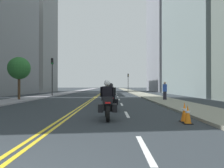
% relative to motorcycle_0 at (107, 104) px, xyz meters
% --- Properties ---
extents(ground_plane, '(264.00, 264.00, 0.00)m').
position_rel_motorcycle_0_xyz_m(ground_plane, '(-1.83, 41.67, -0.66)').
color(ground_plane, '#2A3136').
extents(sidewalk_left, '(2.80, 144.00, 0.12)m').
position_rel_motorcycle_0_xyz_m(sidewalk_left, '(-8.77, 41.67, -0.60)').
color(sidewalk_left, '#98959C').
rests_on(sidewalk_left, ground).
extents(sidewalk_right, '(2.80, 144.00, 0.12)m').
position_rel_motorcycle_0_xyz_m(sidewalk_right, '(5.10, 41.67, -0.60)').
color(sidewalk_right, gray).
rests_on(sidewalk_right, ground).
extents(centreline_yellow_inner, '(0.12, 132.00, 0.01)m').
position_rel_motorcycle_0_xyz_m(centreline_yellow_inner, '(-1.95, 41.67, -0.66)').
color(centreline_yellow_inner, yellow).
rests_on(centreline_yellow_inner, ground).
extents(centreline_yellow_outer, '(0.12, 132.00, 0.01)m').
position_rel_motorcycle_0_xyz_m(centreline_yellow_outer, '(-1.71, 41.67, -0.66)').
color(centreline_yellow_outer, yellow).
rests_on(centreline_yellow_outer, ground).
extents(lane_dashes_white, '(0.14, 56.40, 0.01)m').
position_rel_motorcycle_0_xyz_m(lane_dashes_white, '(0.93, 22.67, -0.66)').
color(lane_dashes_white, silver).
rests_on(lane_dashes_white, ground).
extents(building_left_2, '(8.35, 12.50, 30.76)m').
position_rel_motorcycle_0_xyz_m(building_left_2, '(-18.11, 42.82, 14.72)').
color(building_left_2, slate).
rests_on(building_left_2, ground).
extents(building_right_2, '(9.03, 17.81, 29.55)m').
position_rel_motorcycle_0_xyz_m(building_right_2, '(14.78, 47.12, 14.11)').
color(building_right_2, gray).
rests_on(building_right_2, ground).
extents(motorcycle_0, '(0.78, 2.19, 1.65)m').
position_rel_motorcycle_0_xyz_m(motorcycle_0, '(0.00, 0.00, 0.00)').
color(motorcycle_0, black).
rests_on(motorcycle_0, ground).
extents(motorcycle_1, '(0.77, 2.27, 1.57)m').
position_rel_motorcycle_0_xyz_m(motorcycle_1, '(0.14, 3.60, -0.01)').
color(motorcycle_1, black).
rests_on(motorcycle_1, ground).
extents(motorcycle_2, '(0.77, 2.21, 1.65)m').
position_rel_motorcycle_0_xyz_m(motorcycle_2, '(-0.18, 7.52, -0.01)').
color(motorcycle_2, black).
rests_on(motorcycle_2, ground).
extents(motorcycle_3, '(0.78, 2.30, 1.59)m').
position_rel_motorcycle_0_xyz_m(motorcycle_3, '(-0.14, 11.62, -0.01)').
color(motorcycle_3, black).
rests_on(motorcycle_3, ground).
extents(motorcycle_4, '(0.77, 2.07, 1.56)m').
position_rel_motorcycle_0_xyz_m(motorcycle_4, '(0.06, 14.65, -0.03)').
color(motorcycle_4, black).
rests_on(motorcycle_4, ground).
extents(motorcycle_5, '(0.78, 2.28, 1.60)m').
position_rel_motorcycle_0_xyz_m(motorcycle_5, '(-0.21, 18.70, -0.00)').
color(motorcycle_5, black).
rests_on(motorcycle_5, ground).
extents(motorcycle_6, '(0.78, 2.23, 1.65)m').
position_rel_motorcycle_0_xyz_m(motorcycle_6, '(-0.18, 22.53, 0.00)').
color(motorcycle_6, black).
rests_on(motorcycle_6, ground).
extents(traffic_cone_0, '(0.36, 0.36, 0.77)m').
position_rel_motorcycle_0_xyz_m(traffic_cone_0, '(3.04, -0.63, -0.28)').
color(traffic_cone_0, black).
rests_on(traffic_cone_0, ground).
extents(traffic_cone_1, '(0.32, 0.32, 0.71)m').
position_rel_motorcycle_0_xyz_m(traffic_cone_1, '(3.00, -1.11, -0.31)').
color(traffic_cone_1, black).
rests_on(traffic_cone_1, ground).
extents(traffic_light_near, '(0.28, 0.38, 5.09)m').
position_rel_motorcycle_0_xyz_m(traffic_light_near, '(-7.77, 20.49, 2.81)').
color(traffic_light_near, black).
rests_on(traffic_light_near, ground).
extents(traffic_light_far, '(0.28, 0.38, 4.35)m').
position_rel_motorcycle_0_xyz_m(traffic_light_far, '(4.10, 44.74, 2.36)').
color(traffic_light_far, black).
rests_on(traffic_light_far, ground).
extents(pedestrian_0, '(0.42, 0.36, 1.79)m').
position_rel_motorcycle_0_xyz_m(pedestrian_0, '(5.15, 11.61, 0.26)').
color(pedestrian_0, '#262431').
rests_on(pedestrian_0, ground).
extents(street_tree_1, '(2.12, 2.12, 4.14)m').
position_rel_motorcycle_0_xyz_m(street_tree_1, '(-8.62, 11.90, 2.40)').
color(street_tree_1, '#4A3422').
rests_on(street_tree_1, ground).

